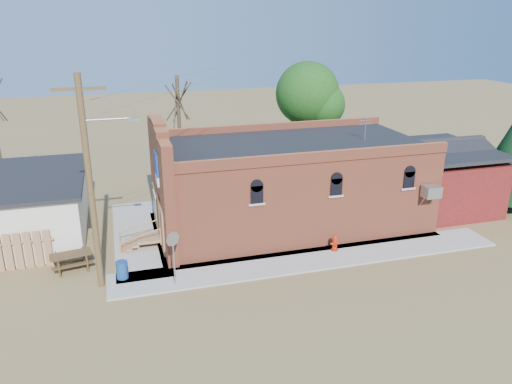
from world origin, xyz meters
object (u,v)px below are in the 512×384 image
object	(u,v)px
brick_bar	(285,184)
utility_pole	(91,181)
fire_hydrant	(335,243)
stop_sign	(173,244)
trash_barrel	(122,270)
picnic_table	(71,259)

from	to	relation	value
brick_bar	utility_pole	distance (m)	10.96
fire_hydrant	stop_sign	size ratio (longest dim) A/B	0.32
brick_bar	trash_barrel	xyz separation A→B (m)	(-8.94, -3.99, -1.86)
utility_pole	fire_hydrant	xyz separation A→B (m)	(10.98, 0.24, -4.30)
stop_sign	picnic_table	xyz separation A→B (m)	(-4.36, 2.92, -1.51)
stop_sign	trash_barrel	bearing A→B (deg)	141.85
fire_hydrant	trash_barrel	distance (m)	10.14
brick_bar	trash_barrel	bearing A→B (deg)	-155.93
stop_sign	utility_pole	bearing A→B (deg)	154.29
brick_bar	utility_pole	xyz separation A→B (m)	(-9.79, -4.29, 2.43)
brick_bar	trash_barrel	size ratio (longest dim) A/B	20.66
brick_bar	picnic_table	distance (m)	11.53
utility_pole	trash_barrel	size ratio (longest dim) A/B	11.34
fire_hydrant	stop_sign	xyz separation A→B (m)	(-7.98, -1.15, 1.53)
trash_barrel	brick_bar	bearing A→B (deg)	24.07
trash_barrel	picnic_table	size ratio (longest dim) A/B	0.39
brick_bar	trash_barrel	distance (m)	9.97
trash_barrel	stop_sign	bearing A→B (deg)	-29.44
fire_hydrant	trash_barrel	xyz separation A→B (m)	(-10.14, 0.06, 0.00)
brick_bar	picnic_table	xyz separation A→B (m)	(-11.14, -2.29, -1.85)
utility_pole	trash_barrel	distance (m)	4.39
utility_pole	picnic_table	size ratio (longest dim) A/B	4.48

